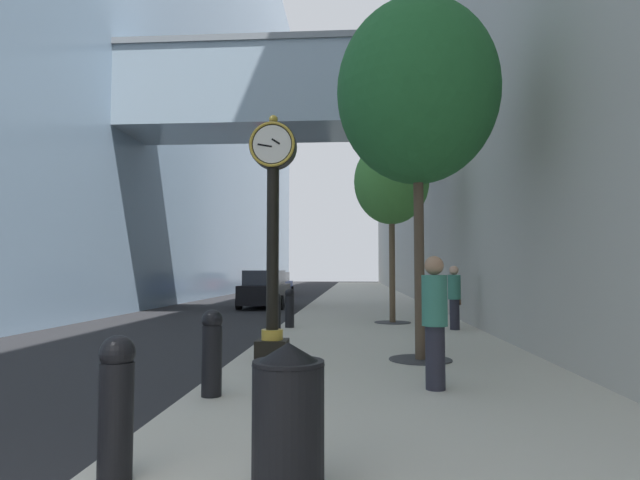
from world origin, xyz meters
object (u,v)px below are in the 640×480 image
bollard_fourth (275,315)px  trash_bin (288,414)px  bollard_nearest (116,404)px  pedestrian_walking (454,296)px  car_red_near (271,283)px  street_tree_near (417,93)px  bollard_fifth (290,307)px  car_black_mid (265,290)px  street_tree_mid_near (391,182)px  bollard_second (212,350)px  car_blue_far (276,285)px  pedestrian_by_clock (435,318)px  street_clock (273,224)px

bollard_fourth → trash_bin: bollard_fourth is taller
bollard_nearest → pedestrian_walking: bearing=66.4°
bollard_fourth → car_red_near: 29.83m
street_tree_near → bollard_fifth: bearing=120.3°
bollard_fourth → car_black_mid: car_black_mid is taller
street_tree_mid_near → car_black_mid: bearing=123.0°
bollard_nearest → bollard_second: bearing=90.0°
pedestrian_walking → bollard_fifth: bearing=177.0°
street_tree_mid_near → street_tree_near: bearing=-90.0°
bollard_nearest → car_blue_far: (-3.41, 30.54, 0.09)m
bollard_fifth → street_tree_mid_near: size_ratio=0.19×
pedestrian_walking → bollard_nearest: bearing=-113.6°
pedestrian_walking → pedestrian_by_clock: 7.27m
bollard_second → pedestrian_walking: bearing=59.6°
bollard_second → pedestrian_by_clock: size_ratio=0.61×
pedestrian_by_clock → bollard_second: bearing=-169.2°
trash_bin → car_red_near: (-6.15, 37.39, 0.09)m
pedestrian_walking → car_red_near: 28.60m
trash_bin → street_clock: bearing=100.3°
bollard_nearest → bollard_fifth: bearing=90.0°
car_red_near → pedestrian_walking: bearing=-71.0°
street_clock → car_red_near: (-5.17, 31.99, -1.78)m
street_clock → bollard_fifth: bearing=93.7°
street_tree_near → car_red_near: bearing=103.7°
bollard_nearest → street_tree_mid_near: bearing=76.2°
pedestrian_walking → pedestrian_by_clock: pedestrian_by_clock is taller
street_tree_mid_near → trash_bin: size_ratio=5.37×
pedestrian_walking → car_red_near: bearing=109.0°
street_tree_mid_near → car_black_mid: 10.41m
trash_bin → pedestrian_walking: (3.16, 10.35, 0.36)m
bollard_fourth → pedestrian_walking: pedestrian_walking is taller
bollard_nearest → street_tree_mid_near: 12.91m
street_clock → trash_bin: (0.98, -5.40, -1.87)m
bollard_nearest → car_blue_far: 30.73m
street_tree_mid_near → car_red_near: (-7.79, 25.29, -3.66)m
pedestrian_walking → trash_bin: bearing=-107.0°
bollard_second → street_tree_near: size_ratio=0.17×
bollard_fourth → car_red_near: (-4.84, 29.43, 0.06)m
bollard_second → street_tree_near: street_tree_near is taller
bollard_fourth → car_blue_far: size_ratio=0.23×
bollard_fifth → street_tree_mid_near: street_tree_mid_near is taller
car_black_mid → car_blue_far: size_ratio=0.99×
trash_bin → pedestrian_by_clock: (1.55, 3.27, 0.41)m
car_red_near → street_clock: bearing=-80.8°
pedestrian_walking → car_black_mid: size_ratio=0.37×
car_blue_far → street_tree_near: bearing=-75.8°
street_tree_near → pedestrian_by_clock: 4.47m
street_tree_mid_near → pedestrian_by_clock: size_ratio=3.19×
street_tree_near → street_tree_mid_near: street_tree_near is taller
car_black_mid → trash_bin: bearing=-79.7°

